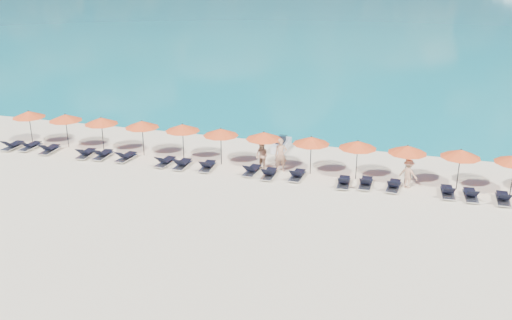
# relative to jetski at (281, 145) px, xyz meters

# --- Properties ---
(ground) EXTENTS (1400.00, 1400.00, 0.00)m
(ground) POSITION_rel_jetski_xyz_m (-0.01, -8.50, -0.33)
(ground) COLOR beige
(headland_main) EXTENTS (374.00, 242.00, 126.50)m
(headland_main) POSITION_rel_jetski_xyz_m (-300.01, 531.50, -38.33)
(headland_main) COLOR black
(headland_main) RESTS_ON ground
(headland_small) EXTENTS (162.00, 126.00, 85.50)m
(headland_small) POSITION_rel_jetski_xyz_m (-150.01, 551.50, -35.33)
(headland_small) COLOR black
(headland_small) RESTS_ON ground
(jetski) EXTENTS (0.88, 2.27, 0.80)m
(jetski) POSITION_rel_jetski_xyz_m (0.00, 0.00, 0.00)
(jetski) COLOR silver
(jetski) RESTS_ON ground
(beachgoer_a) EXTENTS (0.84, 0.71, 1.96)m
(beachgoer_a) POSITION_rel_jetski_xyz_m (0.94, -3.74, 0.65)
(beachgoer_a) COLOR tan
(beachgoer_a) RESTS_ON ground
(beachgoer_b) EXTENTS (0.93, 0.78, 1.66)m
(beachgoer_b) POSITION_rel_jetski_xyz_m (-0.18, -3.80, 0.50)
(beachgoer_b) COLOR tan
(beachgoer_b) RESTS_ON ground
(beachgoer_c) EXTENTS (1.13, 0.82, 1.60)m
(beachgoer_c) POSITION_rel_jetski_xyz_m (8.07, -4.10, 0.47)
(beachgoer_c) COLOR tan
(beachgoer_c) RESTS_ON ground
(umbrella_0) EXTENTS (2.10, 2.10, 2.28)m
(umbrella_0) POSITION_rel_jetski_xyz_m (-16.06, -3.63, 1.69)
(umbrella_0) COLOR black
(umbrella_0) RESTS_ON ground
(umbrella_1) EXTENTS (2.10, 2.10, 2.28)m
(umbrella_1) POSITION_rel_jetski_xyz_m (-13.32, -3.60, 1.69)
(umbrella_1) COLOR black
(umbrella_1) RESTS_ON ground
(umbrella_2) EXTENTS (2.10, 2.10, 2.28)m
(umbrella_2) POSITION_rel_jetski_xyz_m (-10.72, -3.61, 1.69)
(umbrella_2) COLOR black
(umbrella_2) RESTS_ON ground
(umbrella_3) EXTENTS (2.10, 2.10, 2.28)m
(umbrella_3) POSITION_rel_jetski_xyz_m (-7.92, -3.55, 1.69)
(umbrella_3) COLOR black
(umbrella_3) RESTS_ON ground
(umbrella_4) EXTENTS (2.10, 2.10, 2.28)m
(umbrella_4) POSITION_rel_jetski_xyz_m (-5.25, -3.48, 1.69)
(umbrella_4) COLOR black
(umbrella_4) RESTS_ON ground
(umbrella_5) EXTENTS (2.10, 2.10, 2.28)m
(umbrella_5) POSITION_rel_jetski_xyz_m (-2.73, -3.66, 1.69)
(umbrella_5) COLOR black
(umbrella_5) RESTS_ON ground
(umbrella_6) EXTENTS (2.10, 2.10, 2.28)m
(umbrella_6) POSITION_rel_jetski_xyz_m (-0.13, -3.59, 1.69)
(umbrella_6) COLOR black
(umbrella_6) RESTS_ON ground
(umbrella_7) EXTENTS (2.10, 2.10, 2.28)m
(umbrella_7) POSITION_rel_jetski_xyz_m (2.66, -3.66, 1.69)
(umbrella_7) COLOR black
(umbrella_7) RESTS_ON ground
(umbrella_8) EXTENTS (2.10, 2.10, 2.28)m
(umbrella_8) POSITION_rel_jetski_xyz_m (5.25, -3.65, 1.69)
(umbrella_8) COLOR black
(umbrella_8) RESTS_ON ground
(umbrella_9) EXTENTS (2.10, 2.10, 2.28)m
(umbrella_9) POSITION_rel_jetski_xyz_m (7.90, -3.69, 1.69)
(umbrella_9) COLOR black
(umbrella_9) RESTS_ON ground
(umbrella_10) EXTENTS (2.10, 2.10, 2.28)m
(umbrella_10) POSITION_rel_jetski_xyz_m (10.60, -3.56, 1.69)
(umbrella_10) COLOR black
(umbrella_10) RESTS_ON ground
(lounger_0) EXTENTS (0.62, 1.70, 0.66)m
(lounger_0) POSITION_rel_jetski_xyz_m (-16.57, -4.93, -0.10)
(lounger_0) COLOR silver
(lounger_0) RESTS_ON ground
(lounger_1) EXTENTS (0.68, 1.72, 0.66)m
(lounger_1) POSITION_rel_jetski_xyz_m (-15.44, -4.66, -0.10)
(lounger_1) COLOR silver
(lounger_1) RESTS_ON ground
(lounger_2) EXTENTS (0.72, 1.73, 0.66)m
(lounger_2) POSITION_rel_jetski_xyz_m (-13.85, -4.86, -0.10)
(lounger_2) COLOR silver
(lounger_2) RESTS_ON ground
(lounger_3) EXTENTS (0.75, 1.74, 0.66)m
(lounger_3) POSITION_rel_jetski_xyz_m (-11.19, -4.88, -0.10)
(lounger_3) COLOR silver
(lounger_3) RESTS_ON ground
(lounger_4) EXTENTS (0.68, 1.72, 0.66)m
(lounger_4) POSITION_rel_jetski_xyz_m (-10.08, -4.75, -0.10)
(lounger_4) COLOR silver
(lounger_4) RESTS_ON ground
(lounger_5) EXTENTS (0.75, 1.74, 0.66)m
(lounger_5) POSITION_rel_jetski_xyz_m (-8.51, -4.71, -0.10)
(lounger_5) COLOR silver
(lounger_5) RESTS_ON ground
(lounger_6) EXTENTS (0.77, 1.75, 0.66)m
(lounger_6) POSITION_rel_jetski_xyz_m (-5.86, -4.80, -0.10)
(lounger_6) COLOR silver
(lounger_6) RESTS_ON ground
(lounger_7) EXTENTS (0.65, 1.71, 0.66)m
(lounger_7) POSITION_rel_jetski_xyz_m (-4.73, -4.87, -0.10)
(lounger_7) COLOR silver
(lounger_7) RESTS_ON ground
(lounger_8) EXTENTS (0.75, 1.74, 0.66)m
(lounger_8) POSITION_rel_jetski_xyz_m (-3.20, -4.75, -0.10)
(lounger_8) COLOR silver
(lounger_8) RESTS_ON ground
(lounger_9) EXTENTS (0.76, 1.75, 0.66)m
(lounger_9) POSITION_rel_jetski_xyz_m (-0.51, -4.65, -0.10)
(lounger_9) COLOR silver
(lounger_9) RESTS_ON ground
(lounger_10) EXTENTS (0.67, 1.72, 0.66)m
(lounger_10) POSITION_rel_jetski_xyz_m (0.57, -4.87, -0.10)
(lounger_10) COLOR silver
(lounger_10) RESTS_ON ground
(lounger_11) EXTENTS (0.69, 1.73, 0.66)m
(lounger_11) POSITION_rel_jetski_xyz_m (2.13, -4.63, -0.10)
(lounger_11) COLOR silver
(lounger_11) RESTS_ON ground
(lounger_12) EXTENTS (0.73, 1.74, 0.66)m
(lounger_12) POSITION_rel_jetski_xyz_m (4.77, -4.91, -0.10)
(lounger_12) COLOR silver
(lounger_12) RESTS_ON ground
(lounger_13) EXTENTS (0.62, 1.70, 0.66)m
(lounger_13) POSITION_rel_jetski_xyz_m (5.92, -4.67, -0.10)
(lounger_13) COLOR silver
(lounger_13) RESTS_ON ground
(lounger_14) EXTENTS (0.74, 1.74, 0.66)m
(lounger_14) POSITION_rel_jetski_xyz_m (7.39, -4.63, -0.10)
(lounger_14) COLOR silver
(lounger_14) RESTS_ON ground
(lounger_15) EXTENTS (0.77, 1.75, 0.66)m
(lounger_15) POSITION_rel_jetski_xyz_m (10.13, -4.67, -0.10)
(lounger_15) COLOR silver
(lounger_15) RESTS_ON ground
(lounger_16) EXTENTS (0.77, 1.75, 0.66)m
(lounger_16) POSITION_rel_jetski_xyz_m (11.25, -4.73, -0.10)
(lounger_16) COLOR silver
(lounger_16) RESTS_ON ground
(lounger_17) EXTENTS (0.63, 1.71, 0.66)m
(lounger_17) POSITION_rel_jetski_xyz_m (12.80, -4.72, -0.10)
(lounger_17) COLOR silver
(lounger_17) RESTS_ON ground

